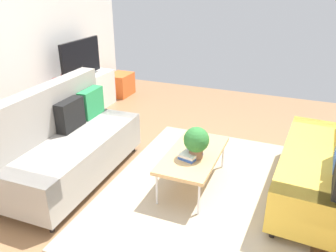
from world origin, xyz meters
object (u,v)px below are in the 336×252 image
object	(u,v)px
couch_beige	(67,143)
bottle_1	(79,75)
tv_console	(84,95)
potted_plant	(196,141)
coffee_table	(193,155)
bottle_2	(82,72)
bottle_0	(76,77)
storage_trunk	(121,84)
vase_0	(57,83)
vase_1	(65,79)
table_book_0	(191,156)
couch_green	(332,164)
tv	(81,60)

from	to	relation	value
couch_beige	bottle_1	distance (m)	2.00
tv_console	potted_plant	size ratio (longest dim) A/B	3.96
coffee_table	bottle_2	bearing A→B (deg)	60.29
potted_plant	bottle_0	distance (m)	2.83
coffee_table	potted_plant	distance (m)	0.25
coffee_table	storage_trunk	distance (m)	3.49
vase_0	bottle_0	world-z (taller)	bottle_0
coffee_table	potted_plant	bearing A→B (deg)	-147.43
storage_trunk	vase_0	size ratio (longest dim) A/B	3.80
bottle_1	vase_1	bearing A→B (deg)	160.75
storage_trunk	vase_1	size ratio (longest dim) A/B	3.29
storage_trunk	table_book_0	distance (m)	3.58
storage_trunk	table_book_0	xyz separation A→B (m)	(-2.64, -2.40, 0.22)
tv_console	bottle_2	world-z (taller)	bottle_2
couch_green	bottle_2	size ratio (longest dim) A/B	8.90
couch_beige	vase_0	size ratio (longest dim) A/B	14.03
tv_console	bottle_1	distance (m)	0.43
tv	bottle_2	world-z (taller)	tv
vase_0	bottle_0	size ratio (longest dim) A/B	0.87
couch_green	coffee_table	world-z (taller)	couch_green
couch_green	table_book_0	size ratio (longest dim) A/B	8.10
storage_trunk	bottle_2	bearing A→B (deg)	176.98
storage_trunk	potted_plant	xyz separation A→B (m)	(-2.62, -2.45, 0.40)
tv	vase_1	xyz separation A→B (m)	(-0.39, 0.07, -0.23)
tv	table_book_0	bearing A→B (deg)	-121.92
table_book_0	tv	bearing A→B (deg)	58.08
storage_trunk	bottle_1	xyz separation A→B (m)	(-1.23, 0.06, 0.51)
potted_plant	vase_1	bearing A→B (deg)	66.39
bottle_0	bottle_2	distance (m)	0.18
tv	potted_plant	bearing A→B (deg)	-121.06
tv_console	table_book_0	bearing A→B (deg)	-121.71
tv_console	bottle_1	size ratio (longest dim) A/B	7.77
bottle_0	storage_trunk	bearing A→B (deg)	-2.60
storage_trunk	vase_1	bearing A→B (deg)	174.24
couch_beige	vase_0	xyz separation A→B (m)	(1.24, 1.12, 0.26)
potted_plant	tv_console	bearing A→B (deg)	59.14
storage_trunk	potted_plant	world-z (taller)	potted_plant
vase_1	bottle_1	distance (m)	0.27
couch_green	tv_console	bearing A→B (deg)	76.72
couch_green	tv	distance (m)	4.10
couch_beige	tv_console	distance (m)	2.12
bottle_1	coffee_table	bearing A→B (deg)	-118.06
bottle_1	potted_plant	bearing A→B (deg)	-119.05
couch_beige	bottle_2	world-z (taller)	couch_beige
tv_console	bottle_2	xyz separation A→B (m)	(-0.04, -0.04, 0.43)
table_book_0	vase_0	bearing A→B (deg)	69.29
tv_console	vase_0	xyz separation A→B (m)	(-0.58, 0.05, 0.39)
tv	storage_trunk	distance (m)	1.32
coffee_table	bottle_2	size ratio (longest dim) A/B	5.03
couch_beige	tv	xyz separation A→B (m)	(1.82, 1.05, 0.51)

